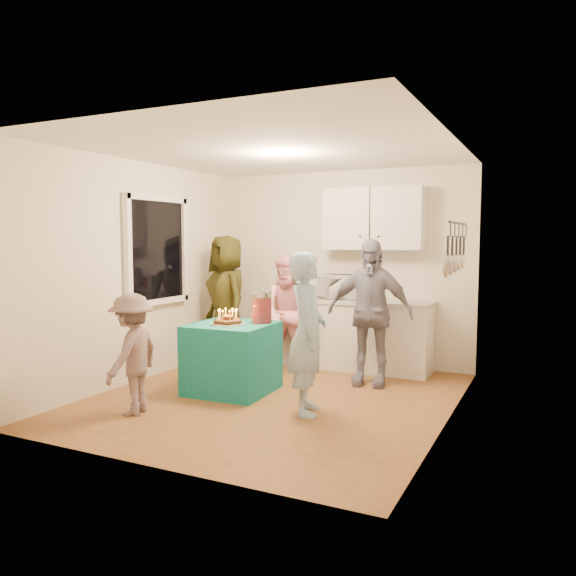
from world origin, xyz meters
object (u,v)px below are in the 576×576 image
at_px(punch_jar, 262,308).
at_px(man_birthday, 307,333).
at_px(microwave, 341,287).
at_px(party_table, 232,358).
at_px(woman_back_right, 369,312).
at_px(woman_back_left, 227,300).
at_px(woman_back_center, 289,313).
at_px(counter, 346,335).
at_px(child_near_left, 132,354).

distance_m(punch_jar, man_birthday, 0.96).
distance_m(microwave, man_birthday, 2.07).
relative_size(party_table, woman_back_right, 0.50).
bearing_deg(punch_jar, party_table, -145.19).
height_order(microwave, man_birthday, man_birthday).
bearing_deg(woman_back_left, punch_jar, -8.91).
xyz_separation_m(woman_back_left, woman_back_right, (2.09, -0.25, -0.02)).
bearing_deg(punch_jar, woman_back_left, 136.87).
relative_size(punch_jar, woman_back_center, 0.23).
bearing_deg(microwave, woman_back_right, -54.39).
bearing_deg(woman_back_center, microwave, 37.61).
height_order(counter, child_near_left, child_near_left).
relative_size(counter, punch_jar, 6.47).
relative_size(counter, woman_back_center, 1.48).
bearing_deg(man_birthday, punch_jar, 33.23).
bearing_deg(child_near_left, woman_back_right, 129.93).
height_order(party_table, woman_back_left, woman_back_left).
relative_size(counter, woman_back_right, 1.30).
bearing_deg(party_table, woman_back_left, 124.00).
distance_m(woman_back_left, child_near_left, 2.35).
distance_m(party_table, punch_jar, 0.64).
distance_m(counter, woman_back_right, 0.98).
bearing_deg(party_table, microwave, 68.26).
height_order(counter, punch_jar, punch_jar).
height_order(counter, woman_back_right, woman_back_right).
xyz_separation_m(counter, man_birthday, (0.32, -2.01, 0.35)).
bearing_deg(counter, microwave, 180.00).
bearing_deg(microwave, child_near_left, -117.17).
distance_m(microwave, woman_back_left, 1.56).
bearing_deg(child_near_left, microwave, 147.88).
bearing_deg(woman_back_right, man_birthday, -103.18).
bearing_deg(party_table, child_near_left, -112.52).
bearing_deg(child_near_left, woman_back_left, 178.92).
distance_m(party_table, woman_back_center, 1.21).
bearing_deg(punch_jar, woman_back_center, 97.13).
relative_size(microwave, man_birthday, 0.36).
bearing_deg(party_table, woman_back_right, 37.11).
xyz_separation_m(man_birthday, child_near_left, (-1.51, -0.75, -0.20)).
height_order(woman_back_left, woman_back_center, woman_back_left).
height_order(woman_back_left, child_near_left, woman_back_left).
height_order(counter, woman_back_center, woman_back_center).
bearing_deg(man_birthday, party_table, 49.41).
bearing_deg(woman_back_center, counter, 33.81).
height_order(party_table, punch_jar, punch_jar).
relative_size(microwave, woman_back_right, 0.33).
relative_size(counter, microwave, 3.93).
distance_m(woman_back_right, child_near_left, 2.69).
distance_m(counter, man_birthday, 2.06).
xyz_separation_m(microwave, man_birthday, (0.40, -2.01, -0.28)).
xyz_separation_m(woman_back_left, woman_back_center, (0.97, -0.07, -0.12)).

